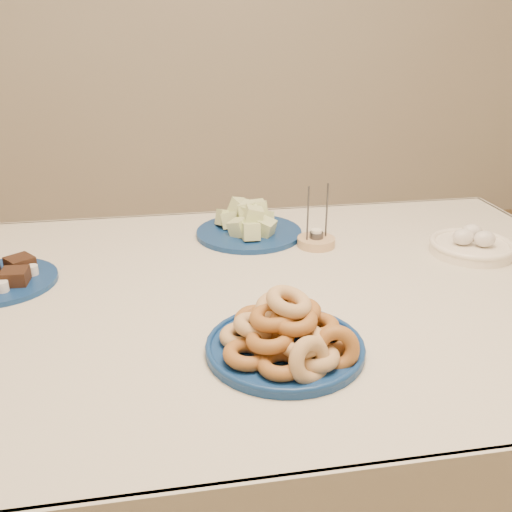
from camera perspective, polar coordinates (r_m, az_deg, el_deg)
name	(u,v)px	position (r m, az deg, el deg)	size (l,w,h in m)	color
dining_table	(252,332)	(1.30, -0.38, -7.57)	(1.71, 1.11, 0.75)	brown
donut_platter	(287,336)	(1.01, 3.15, -8.02)	(0.36, 0.36, 0.13)	navy
melon_plate	(249,225)	(1.55, -0.68, 3.14)	(0.32, 0.32, 0.10)	navy
brownie_plate	(0,278)	(1.39, -24.22, -2.05)	(0.32, 0.32, 0.04)	navy
candle_holder	(316,240)	(1.48, 6.04, 1.57)	(0.12, 0.12, 0.16)	tan
egg_bowl	(471,245)	(1.53, 20.74, 1.02)	(0.25, 0.25, 0.07)	white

